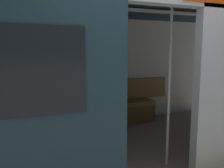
{
  "coord_description": "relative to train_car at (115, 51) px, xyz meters",
  "views": [
    {
      "loc": [
        1.39,
        2.13,
        1.53
      ],
      "look_at": [
        0.07,
        -1.3,
        1.01
      ],
      "focal_mm": 37.94,
      "sensor_mm": 36.0,
      "label": 1
    }
  ],
  "objects": [
    {
      "name": "train_car",
      "position": [
        0.0,
        0.0,
        0.0
      ],
      "size": [
        6.4,
        2.83,
        2.31
      ],
      "color": "silver",
      "rests_on": "ground_plane"
    },
    {
      "name": "bench_seat",
      "position": [
        -0.05,
        -1.08,
        -1.18
      ],
      "size": [
        2.52,
        0.44,
        0.46
      ],
      "color": "olive",
      "rests_on": "ground_plane"
    },
    {
      "name": "person_seated",
      "position": [
        0.12,
        -1.03,
        -0.85
      ],
      "size": [
        0.55,
        0.69,
        1.18
      ],
      "color": "#D8CC4C",
      "rests_on": "ground_plane"
    },
    {
      "name": "handbag",
      "position": [
        0.57,
        -1.16,
        -0.99
      ],
      "size": [
        0.26,
        0.15,
        0.17
      ],
      "color": "black",
      "rests_on": "bench_seat"
    },
    {
      "name": "book",
      "position": [
        -0.2,
        -1.15,
        -1.06
      ],
      "size": [
        0.21,
        0.26,
        0.03
      ],
      "primitive_type": "cube",
      "rotation": [
        0.0,
        0.0,
        -0.32
      ],
      "color": "gold",
      "rests_on": "bench_seat"
    },
    {
      "name": "grab_pole_door",
      "position": [
        0.33,
        0.83,
        -0.44
      ],
      "size": [
        0.04,
        0.04,
        2.17
      ],
      "primitive_type": "cylinder",
      "color": "silver",
      "rests_on": "ground_plane"
    },
    {
      "name": "grab_pole_far",
      "position": [
        -0.43,
        0.82,
        -0.44
      ],
      "size": [
        0.04,
        0.04,
        2.17
      ],
      "primitive_type": "cylinder",
      "color": "silver",
      "rests_on": "ground_plane"
    }
  ]
}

